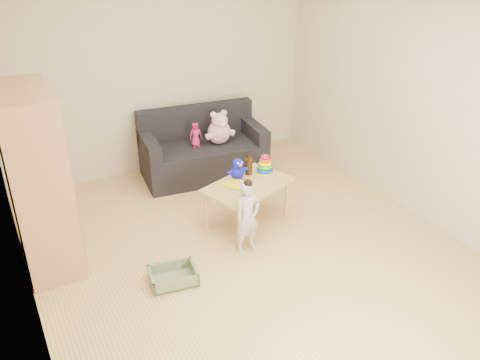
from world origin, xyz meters
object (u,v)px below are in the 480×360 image
sofa (204,160)px  play_table (247,204)px  wardrobe (37,181)px  toddler (248,218)px

sofa → play_table: play_table is taller
play_table → wardrobe: bearing=170.9°
sofa → play_table: bearing=-87.0°
play_table → toddler: 0.52m
sofa → play_table: 1.30m
sofa → toddler: size_ratio=2.05×
toddler → sofa: bearing=71.5°
wardrobe → toddler: wardrobe is taller
wardrobe → sofa: size_ratio=1.12×
wardrobe → toddler: size_ratio=2.29×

